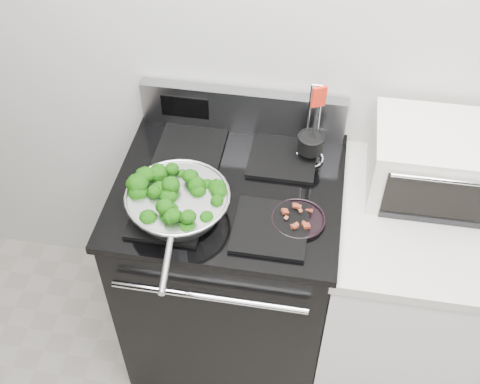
% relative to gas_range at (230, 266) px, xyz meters
% --- Properties ---
extents(back_wall, '(4.00, 0.02, 2.70)m').
position_rel_gas_range_xyz_m(back_wall, '(0.30, 0.34, 0.86)').
color(back_wall, beige).
rests_on(back_wall, ground).
extents(gas_range, '(0.79, 0.69, 1.13)m').
position_rel_gas_range_xyz_m(gas_range, '(0.00, 0.00, 0.00)').
color(gas_range, black).
rests_on(gas_range, floor).
extents(counter, '(0.62, 0.68, 0.92)m').
position_rel_gas_range_xyz_m(counter, '(0.68, -0.00, -0.03)').
color(counter, white).
rests_on(counter, floor).
extents(skillet, '(0.34, 0.55, 0.07)m').
position_rel_gas_range_xyz_m(skillet, '(-0.14, -0.16, 0.52)').
color(skillet, silver).
rests_on(skillet, gas_range).
extents(broccoli_pile, '(0.27, 0.27, 0.09)m').
position_rel_gas_range_xyz_m(broccoli_pile, '(-0.14, -0.15, 0.54)').
color(broccoli_pile, black).
rests_on(broccoli_pile, skillet).
extents(bacon_plate, '(0.18, 0.18, 0.04)m').
position_rel_gas_range_xyz_m(bacon_plate, '(0.25, -0.12, 0.48)').
color(bacon_plate, black).
rests_on(bacon_plate, gas_range).
extents(utensil_holder, '(0.11, 0.11, 0.33)m').
position_rel_gas_range_xyz_m(utensil_holder, '(0.26, 0.18, 0.52)').
color(utensil_holder, silver).
rests_on(utensil_holder, gas_range).
extents(toaster_oven, '(0.43, 0.33, 0.25)m').
position_rel_gas_range_xyz_m(toaster_oven, '(0.69, 0.13, 0.56)').
color(toaster_oven, white).
rests_on(toaster_oven, counter).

